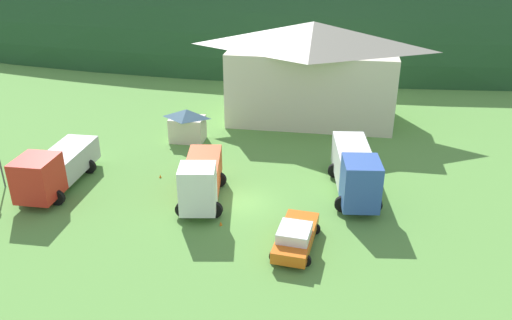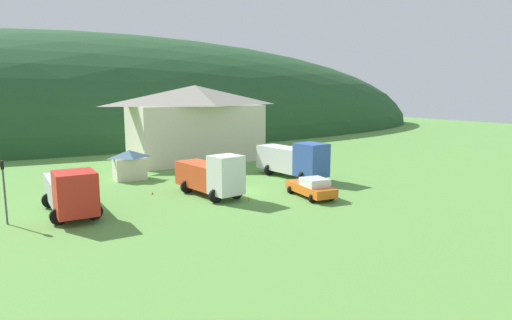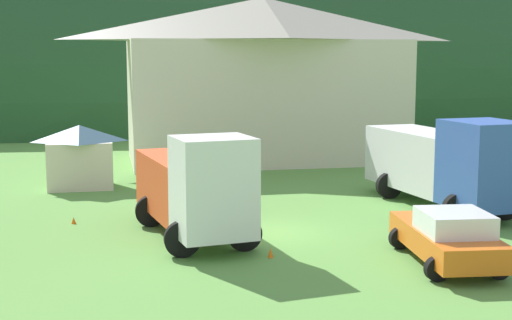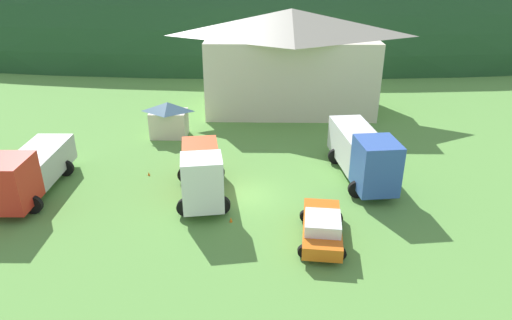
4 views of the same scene
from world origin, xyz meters
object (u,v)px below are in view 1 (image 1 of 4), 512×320
traffic_cone_near_pickup (160,178)px  traffic_cone_mid_row (221,225)px  play_shed_cream (187,125)px  service_pickup_orange (296,236)px  crane_truck_red (54,168)px  depot_building (312,70)px  heavy_rig_white (201,179)px  box_truck_blue (355,170)px

traffic_cone_near_pickup → traffic_cone_mid_row: bearing=-44.1°
play_shed_cream → service_pickup_orange: size_ratio=0.61×
crane_truck_red → service_pickup_orange: crane_truck_red is taller
play_shed_cream → traffic_cone_near_pickup: play_shed_cream is taller
depot_building → service_pickup_orange: (0.68, -22.31, -3.94)m
play_shed_cream → service_pickup_orange: play_shed_cream is taller
service_pickup_orange → heavy_rig_white: bearing=-117.7°
depot_building → crane_truck_red: 24.64m
box_truck_blue → service_pickup_orange: (-3.41, -7.25, -1.07)m
traffic_cone_mid_row → depot_building: bearing=78.5°
depot_building → crane_truck_red: (-16.82, -17.74, -3.08)m
play_shed_cream → heavy_rig_white: bearing=-68.9°
play_shed_cream → box_truck_blue: bearing=-28.0°
play_shed_cream → depot_building: bearing=36.5°
crane_truck_red → traffic_cone_near_pickup: (6.65, 2.95, -1.69)m
service_pickup_orange → crane_truck_red: bearing=-98.9°
crane_truck_red → play_shed_cream: bearing=146.1°
depot_building → crane_truck_red: depot_building is taller
service_pickup_orange → traffic_cone_near_pickup: 13.24m
heavy_rig_white → traffic_cone_near_pickup: size_ratio=15.38×
depot_building → traffic_cone_mid_row: depot_building is taller
heavy_rig_white → box_truck_blue: size_ratio=0.85×
depot_building → play_shed_cream: 13.01m
crane_truck_red → traffic_cone_mid_row: 13.06m
heavy_rig_white → traffic_cone_near_pickup: 5.35m
play_shed_cream → heavy_rig_white: heavy_rig_white is taller
box_truck_blue → traffic_cone_near_pickup: bearing=-98.1°
play_shed_cream → service_pickup_orange: 18.36m
box_truck_blue → traffic_cone_near_pickup: size_ratio=18.01×
play_shed_cream → crane_truck_red: (-6.70, -10.25, 0.20)m
box_truck_blue → traffic_cone_mid_row: size_ratio=14.67×
service_pickup_orange → traffic_cone_near_pickup: (-10.86, 7.52, -0.83)m
play_shed_cream → crane_truck_red: size_ratio=0.38×
heavy_rig_white → traffic_cone_near_pickup: (-4.05, 3.02, -1.77)m
play_shed_cream → heavy_rig_white: size_ratio=0.43×
heavy_rig_white → service_pickup_orange: bearing=47.4°
box_truck_blue → traffic_cone_near_pickup: 14.40m
box_truck_blue → traffic_cone_near_pickup: box_truck_blue is taller
crane_truck_red → box_truck_blue: 21.09m
service_pickup_orange → depot_building: bearing=-172.6°
heavy_rig_white → box_truck_blue: box_truck_blue is taller
heavy_rig_white → traffic_cone_near_pickup: bearing=-135.9°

